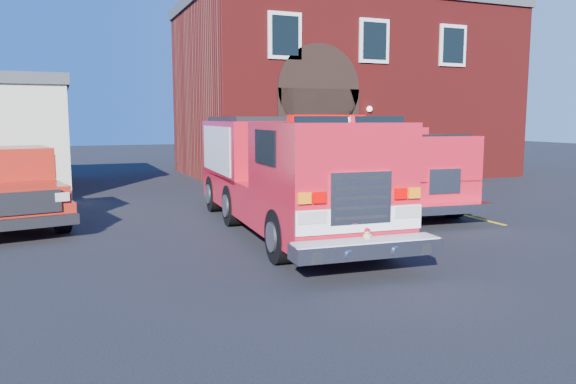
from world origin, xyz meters
name	(u,v)px	position (x,y,z in m)	size (l,w,h in m)	color
ground	(268,242)	(0.00, 0.00, 0.00)	(100.00, 100.00, 0.00)	black
parking_stripe_near	(468,216)	(6.50, 1.00, 0.00)	(0.12, 3.00, 0.01)	yellow
parking_stripe_mid	(408,202)	(6.50, 4.00, 0.00)	(0.12, 3.00, 0.01)	yellow
parking_stripe_far	(364,191)	(6.50, 7.00, 0.00)	(0.12, 3.00, 0.01)	yellow
fire_station	(339,90)	(8.99, 13.98, 4.25)	(15.20, 10.20, 8.45)	maroon
fire_engine	(283,171)	(0.82, 1.16, 1.49)	(3.15, 9.48, 2.88)	black
pickup_truck	(6,188)	(-5.71, 4.74, 0.97)	(3.43, 6.61, 2.06)	black
secondary_truck	(380,163)	(5.21, 3.74, 1.38)	(3.11, 7.99, 2.53)	black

